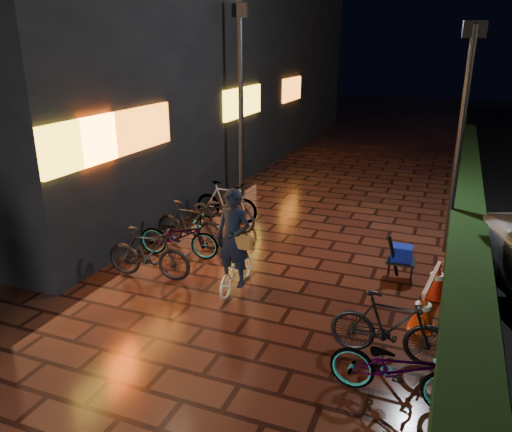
% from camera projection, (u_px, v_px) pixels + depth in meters
% --- Properties ---
extents(ground, '(80.00, 80.00, 0.00)m').
position_uv_depth(ground, '(220.00, 353.00, 7.35)').
color(ground, '#381911').
rests_on(ground, ground).
extents(hedge, '(0.70, 20.00, 1.00)m').
position_uv_depth(hedge, '(465.00, 198.00, 13.06)').
color(hedge, black).
rests_on(hedge, ground).
extents(storefront_block, '(12.09, 22.00, 9.00)m').
position_uv_depth(storefront_block, '(124.00, 39.00, 19.30)').
color(storefront_block, black).
rests_on(storefront_block, ground).
extents(lamp_post_hedge, '(0.45, 0.20, 4.74)m').
position_uv_depth(lamp_post_hedge, '(461.00, 133.00, 10.11)').
color(lamp_post_hedge, black).
rests_on(lamp_post_hedge, ground).
extents(lamp_post_sf, '(0.51, 0.22, 5.35)m').
position_uv_depth(lamp_post_sf, '(241.00, 96.00, 14.05)').
color(lamp_post_sf, black).
rests_on(lamp_post_sf, ground).
extents(cyclist, '(0.70, 1.35, 1.93)m').
position_uv_depth(cyclist, '(235.00, 253.00, 9.06)').
color(cyclist, white).
rests_on(cyclist, ground).
extents(traffic_barrier, '(0.57, 1.63, 0.66)m').
position_uv_depth(traffic_barrier, '(430.00, 294.00, 8.41)').
color(traffic_barrier, '#F23E0C').
rests_on(traffic_barrier, ground).
extents(cart_assembly, '(0.54, 0.56, 1.00)m').
position_uv_depth(cart_assembly, '(401.00, 255.00, 9.50)').
color(cart_assembly, black).
rests_on(cart_assembly, ground).
extents(parked_bikes_storefront, '(2.01, 4.16, 1.03)m').
position_uv_depth(parked_bikes_storefront, '(196.00, 223.00, 11.23)').
color(parked_bikes_storefront, black).
rests_on(parked_bikes_storefront, ground).
extents(parked_bikes_hedge, '(1.98, 1.48, 1.03)m').
position_uv_depth(parked_bikes_hedge, '(394.00, 348.00, 6.64)').
color(parked_bikes_hedge, black).
rests_on(parked_bikes_hedge, ground).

